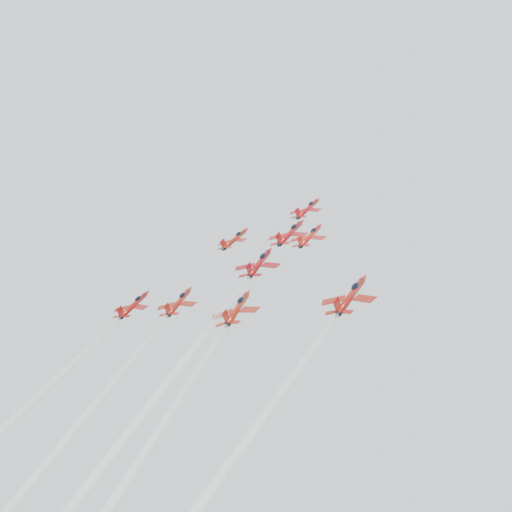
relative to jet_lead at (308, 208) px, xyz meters
The scene contains 7 objects.
jet_lead is the anchor object (origin of this frame).
jet_row2_left 19.61m from the jet_lead, 146.31° to the right, with size 8.81×10.69×8.55m.
jet_row2_center 14.37m from the jet_lead, 84.00° to the right, with size 10.18×12.36×9.89m.
jet_row2_right 19.45m from the jet_lead, 61.40° to the right, with size 8.86×10.76×8.61m.
jet_center 79.55m from the jet_lead, 90.11° to the right, with size 10.44×89.95×71.86m.
jet_rear_left 88.24m from the jet_lead, 100.54° to the right, with size 9.14×78.74×62.90m.
jet_rear_right 96.29m from the jet_lead, 86.76° to the right, with size 9.95×85.74×68.50m.
Camera 1 is at (71.87, -113.38, 104.90)m, focal length 45.00 mm.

